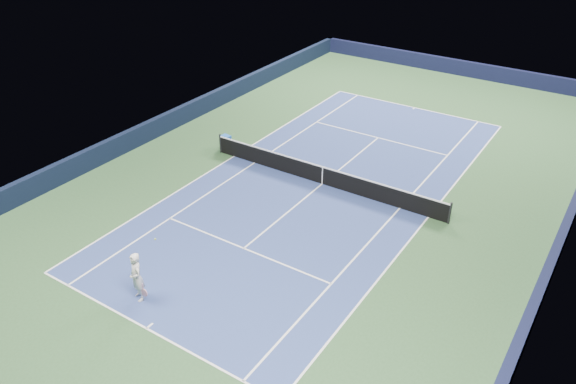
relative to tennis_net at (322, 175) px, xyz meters
The scene contains 19 objects.
ground 0.50m from the tennis_net, ahead, with size 40.00×40.00×0.00m, color #2A4B29.
wall_far 19.83m from the tennis_net, 90.00° to the left, with size 22.00×0.35×1.10m, color black.
wall_right 10.83m from the tennis_net, ahead, with size 0.35×40.00×1.10m, color black.
wall_left 10.83m from the tennis_net, behind, with size 0.35×40.00×1.10m, color black.
court_surface 0.50m from the tennis_net, ahead, with size 10.97×23.77×0.01m, color navy.
baseline_far 11.90m from the tennis_net, 90.00° to the left, with size 10.97×0.08×0.00m, color white.
baseline_near 11.90m from the tennis_net, 90.00° to the right, with size 10.97×0.08×0.00m, color white.
sideline_doubles_right 5.51m from the tennis_net, ahead, with size 0.08×23.77×0.00m, color white.
sideline_doubles_left 5.51m from the tennis_net, behind, with size 0.08×23.77×0.00m, color white.
sideline_singles_right 4.14m from the tennis_net, ahead, with size 0.08×23.77×0.00m, color white.
sideline_singles_left 4.14m from the tennis_net, behind, with size 0.08×23.77×0.00m, color white.
service_line_far 6.42m from the tennis_net, 90.00° to the left, with size 8.23×0.08×0.00m, color white.
service_line_near 6.42m from the tennis_net, 90.00° to the right, with size 8.23×0.08×0.00m, color white.
center_service_line 0.50m from the tennis_net, ahead, with size 0.08×12.80×0.00m, color white.
center_mark_far 11.75m from the tennis_net, 90.00° to the left, with size 0.08×0.30×0.00m, color white.
center_mark_near 11.75m from the tennis_net, 90.00° to the right, with size 0.08×0.30×0.00m, color white.
tennis_net is the anchor object (origin of this frame).
sponsor_cube 6.41m from the tennis_net, behind, with size 0.58×0.51×0.81m.
tennis_player 10.99m from the tennis_net, 96.89° to the right, with size 0.91×1.39×2.09m.
Camera 1 is at (11.73, -21.02, 13.69)m, focal length 35.00 mm.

